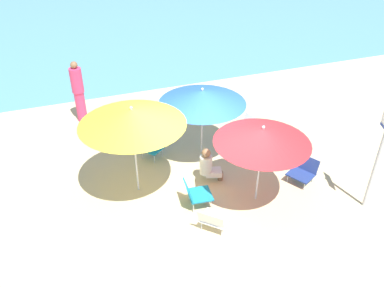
{
  "coord_description": "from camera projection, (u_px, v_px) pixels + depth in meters",
  "views": [
    {
      "loc": [
        -2.56,
        -6.33,
        5.71
      ],
      "look_at": [
        0.09,
        0.96,
        0.7
      ],
      "focal_mm": 37.29,
      "sensor_mm": 36.0,
      "label": 1
    }
  ],
  "objects": [
    {
      "name": "beach_chair_d",
      "position": [
        303.0,
        170.0,
        9.08
      ],
      "size": [
        0.74,
        0.73,
        0.54
      ],
      "rotation": [
        0.0,
        0.0,
        -2.65
      ],
      "color": "navy",
      "rests_on": "ground_plane"
    },
    {
      "name": "person_a",
      "position": [
        208.0,
        165.0,
        8.99
      ],
      "size": [
        0.53,
        0.37,
        0.87
      ],
      "rotation": [
        0.0,
        0.0,
        6.01
      ],
      "color": "silver",
      "rests_on": "ground_plane"
    },
    {
      "name": "umbrella_yellow",
      "position": [
        132.0,
        117.0,
        7.93
      ],
      "size": [
        2.2,
        2.2,
        2.09
      ],
      "color": "silver",
      "rests_on": "ground_plane"
    },
    {
      "name": "beach_chair_e",
      "position": [
        247.0,
        127.0,
        10.6
      ],
      "size": [
        0.61,
        0.62,
        0.61
      ],
      "rotation": [
        0.0,
        0.0,
        -2.9
      ],
      "color": "white",
      "rests_on": "ground_plane"
    },
    {
      "name": "sea_water",
      "position": [
        103.0,
        25.0,
        19.53
      ],
      "size": [
        40.0,
        16.0,
        0.01
      ],
      "primitive_type": "cube",
      "color": "#5693A3",
      "rests_on": "ground_plane"
    },
    {
      "name": "ground_plane",
      "position": [
        203.0,
        193.0,
        8.83
      ],
      "size": [
        40.0,
        40.0,
        0.0
      ],
      "primitive_type": "plane",
      "color": "#D3BC8C"
    },
    {
      "name": "beach_chair_a",
      "position": [
        195.0,
        193.0,
        8.32
      ],
      "size": [
        0.61,
        0.57,
        0.6
      ],
      "rotation": [
        0.0,
        0.0,
        -0.11
      ],
      "color": "teal",
      "rests_on": "ground_plane"
    },
    {
      "name": "beach_chair_b",
      "position": [
        213.0,
        219.0,
        7.72
      ],
      "size": [
        0.75,
        0.75,
        0.57
      ],
      "rotation": [
        0.0,
        0.0,
        0.79
      ],
      "color": "white",
      "rests_on": "ground_plane"
    },
    {
      "name": "person_b",
      "position": [
        78.0,
        92.0,
        11.12
      ],
      "size": [
        0.33,
        0.33,
        1.79
      ],
      "rotation": [
        0.0,
        0.0,
        5.74
      ],
      "color": "#DB3866",
      "rests_on": "ground_plane"
    },
    {
      "name": "umbrella_red",
      "position": [
        263.0,
        135.0,
        7.8
      ],
      "size": [
        1.95,
        1.95,
        1.84
      ],
      "color": "silver",
      "rests_on": "ground_plane"
    },
    {
      "name": "umbrella_blue",
      "position": [
        202.0,
        97.0,
        9.37
      ],
      "size": [
        2.11,
        2.11,
        1.79
      ],
      "color": "silver",
      "rests_on": "ground_plane"
    },
    {
      "name": "beach_chair_c",
      "position": [
        155.0,
        143.0,
        9.87
      ],
      "size": [
        0.69,
        0.68,
        0.69
      ],
      "rotation": [
        0.0,
        0.0,
        -2.48
      ],
      "color": "teal",
      "rests_on": "ground_plane"
    },
    {
      "name": "warning_sign",
      "position": [
        381.0,
        147.0,
        7.71
      ],
      "size": [
        0.21,
        0.5,
        2.24
      ],
      "rotation": [
        0.0,
        0.0,
        -0.36
      ],
      "color": "#ADADB2",
      "rests_on": "ground_plane"
    }
  ]
}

